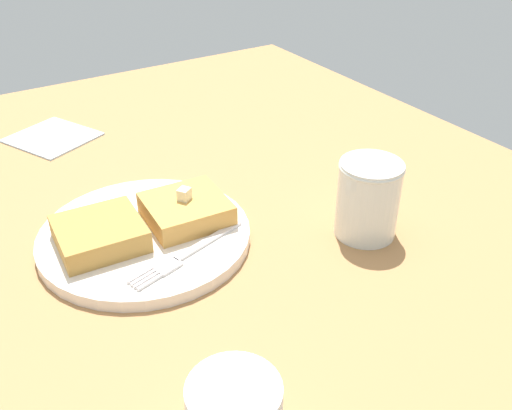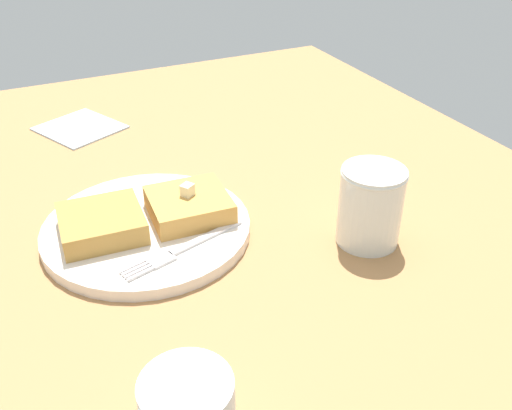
{
  "view_description": "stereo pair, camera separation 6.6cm",
  "coord_description": "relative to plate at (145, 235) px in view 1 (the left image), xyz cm",
  "views": [
    {
      "loc": [
        23.8,
        60.87,
        41.6
      ],
      "look_at": [
        -6.22,
        13.34,
        6.47
      ],
      "focal_mm": 40.0,
      "sensor_mm": 36.0,
      "label": 1
    },
    {
      "loc": [
        18.0,
        64.07,
        41.6
      ],
      "look_at": [
        -6.22,
        13.34,
        6.47
      ],
      "focal_mm": 40.0,
      "sensor_mm": 36.0,
      "label": 2
    }
  ],
  "objects": [
    {
      "name": "napkin",
      "position": [
        1.47,
        -34.64,
        -0.69
      ],
      "size": [
        15.29,
        15.78,
        0.3
      ],
      "primitive_type": "cube",
      "rotation": [
        0.0,
        0.0,
        0.44
      ],
      "color": "silver",
      "rests_on": "table_surface"
    },
    {
      "name": "plate",
      "position": [
        0.0,
        0.0,
        0.0
      ],
      "size": [
        24.92,
        24.92,
        1.45
      ],
      "color": "silver",
      "rests_on": "table_surface"
    },
    {
      "name": "toast_slice_middle",
      "position": [
        5.12,
        -0.33,
        1.95
      ],
      "size": [
        9.91,
        9.6,
        2.68
      ],
      "primitive_type": "cube",
      "rotation": [
        0.0,
        0.0,
        -0.06
      ],
      "color": "#B0823D",
      "rests_on": "plate"
    },
    {
      "name": "table_surface",
      "position": [
        -5.41,
        -7.09,
        -1.83
      ],
      "size": [
        104.38,
        104.38,
        1.97
      ],
      "primitive_type": "cube",
      "color": "#A37345",
      "rests_on": "ground"
    },
    {
      "name": "toast_slice_left",
      "position": [
        -5.12,
        0.33,
        1.95
      ],
      "size": [
        9.91,
        9.6,
        2.68
      ],
      "primitive_type": "cube",
      "rotation": [
        0.0,
        0.0,
        -0.06
      ],
      "color": "#C68F42",
      "rests_on": "plate"
    },
    {
      "name": "butter_pat_primary",
      "position": [
        -5.02,
        0.11,
        4.01
      ],
      "size": [
        1.91,
        1.86,
        1.44
      ],
      "primitive_type": "cube",
      "rotation": [
        0.0,
        0.0,
        0.57
      ],
      "color": "beige",
      "rests_on": "toast_slice_left"
    },
    {
      "name": "syrup_jar",
      "position": [
        -23.25,
        12.51,
        3.67
      ],
      "size": [
        7.56,
        7.56,
        9.49
      ],
      "color": "#44230C",
      "rests_on": "table_surface"
    },
    {
      "name": "fork",
      "position": [
        -1.65,
        7.06,
        0.79
      ],
      "size": [
        15.78,
        5.76,
        0.36
      ],
      "color": "silver",
      "rests_on": "plate"
    }
  ]
}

